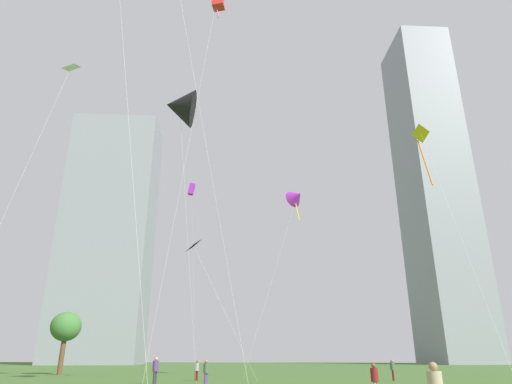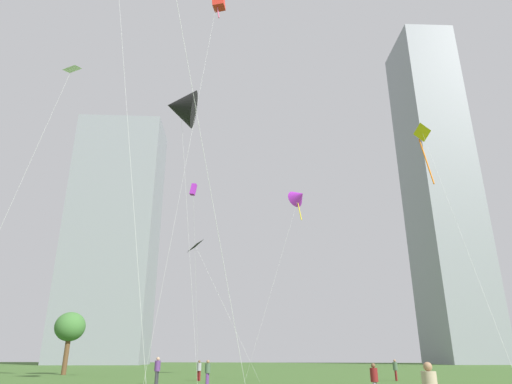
{
  "view_description": "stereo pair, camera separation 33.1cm",
  "coord_description": "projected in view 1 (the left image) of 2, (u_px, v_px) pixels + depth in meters",
  "views": [
    {
      "loc": [
        4.93,
        -17.65,
        1.91
      ],
      "look_at": [
        1.5,
        7.54,
        11.39
      ],
      "focal_mm": 31.0,
      "sensor_mm": 36.0,
      "label": 1
    },
    {
      "loc": [
        5.26,
        -17.6,
        1.91
      ],
      "look_at": [
        1.5,
        7.54,
        11.39
      ],
      "focal_mm": 31.0,
      "sensor_mm": 36.0,
      "label": 2
    }
  ],
  "objects": [
    {
      "name": "person_standing_0",
      "position": [
        197.0,
        369.0,
        36.85
      ],
      "size": [
        0.36,
        0.36,
        1.61
      ],
      "rotation": [
        0.0,
        0.0,
        2.84
      ],
      "color": "maroon",
      "rests_on": "ground"
    },
    {
      "name": "person_standing_1",
      "position": [
        375.0,
        378.0,
        20.99
      ],
      "size": [
        0.36,
        0.36,
        1.61
      ],
      "rotation": [
        0.0,
        0.0,
        4.28
      ],
      "color": "gray",
      "rests_on": "ground"
    },
    {
      "name": "person_standing_2",
      "position": [
        393.0,
        368.0,
        37.17
      ],
      "size": [
        0.37,
        0.37,
        1.68
      ],
      "rotation": [
        0.0,
        0.0,
        4.78
      ],
      "color": "maroon",
      "rests_on": "ground"
    },
    {
      "name": "person_standing_5",
      "position": [
        206.0,
        371.0,
        30.82
      ],
      "size": [
        0.37,
        0.37,
        1.68
      ],
      "rotation": [
        0.0,
        0.0,
        1.31
      ],
      "color": "#593372",
      "rests_on": "ground"
    },
    {
      "name": "person_standing_6",
      "position": [
        155.0,
        369.0,
        31.61
      ],
      "size": [
        0.42,
        0.42,
        1.87
      ],
      "rotation": [
        0.0,
        0.0,
        4.57
      ],
      "color": "#2D2D33",
      "rests_on": "ground"
    },
    {
      "name": "kite_flying_0",
      "position": [
        192.0,
        190.0,
        39.57
      ],
      "size": [
        0.56,
        5.59,
        16.54
      ],
      "color": "silver",
      "rests_on": "ground"
    },
    {
      "name": "kite_flying_2",
      "position": [
        423.0,
        144.0,
        32.45
      ],
      "size": [
        1.93,
        6.33,
        17.88
      ],
      "color": "silver",
      "rests_on": "ground"
    },
    {
      "name": "kite_flying_3",
      "position": [
        297.0,
        197.0,
        46.0
      ],
      "size": [
        6.54,
        2.48,
        18.59
      ],
      "color": "silver",
      "rests_on": "ground"
    },
    {
      "name": "kite_flying_4",
      "position": [
        180.0,
        107.0,
        34.48
      ],
      "size": [
        3.43,
        3.47,
        21.83
      ],
      "color": "silver",
      "rests_on": "ground"
    },
    {
      "name": "kite_flying_7",
      "position": [
        68.0,
        72.0,
        29.91
      ],
      "size": [
        4.63,
        2.03,
        20.68
      ],
      "color": "silver",
      "rests_on": "ground"
    },
    {
      "name": "kite_flying_8",
      "position": [
        194.0,
        246.0,
        38.96
      ],
      "size": [
        6.39,
        1.42,
        11.63
      ],
      "color": "silver",
      "rests_on": "ground"
    },
    {
      "name": "park_tree_0",
      "position": [
        66.0,
        327.0,
        50.33
      ],
      "size": [
        3.38,
        3.38,
        6.74
      ],
      "color": "brown",
      "rests_on": "ground"
    },
    {
      "name": "distant_highrise_0",
      "position": [
        108.0,
        235.0,
        119.47
      ],
      "size": [
        25.23,
        19.33,
        65.64
      ],
      "primitive_type": "cube",
      "rotation": [
        0.0,
        0.0,
        0.2
      ],
      "color": "gray",
      "rests_on": "ground"
    },
    {
      "name": "distant_highrise_1",
      "position": [
        433.0,
        184.0,
        133.16
      ],
      "size": [
        19.04,
        22.58,
        101.2
      ],
      "primitive_type": "cube",
      "rotation": [
        0.0,
        0.0,
        0.19
      ],
      "color": "gray",
      "rests_on": "ground"
    }
  ]
}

